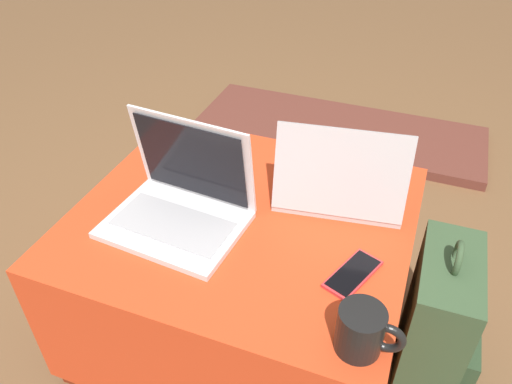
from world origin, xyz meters
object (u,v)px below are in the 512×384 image
laptop_far (339,185)px  coffee_mug (362,331)px  laptop_near (181,202)px  cell_phone (353,274)px  backpack (438,326)px

laptop_far → coffee_mug: size_ratio=2.70×
laptop_near → cell_phone: bearing=-0.1°
laptop_near → laptop_far: (0.35, 0.22, -0.00)m
cell_phone → backpack: (0.23, 0.14, -0.26)m
laptop_far → cell_phone: bearing=102.4°
laptop_far → coffee_mug: (0.15, -0.44, 0.00)m
laptop_near → backpack: bearing=13.4°
laptop_far → coffee_mug: laptop_far is taller
backpack → coffee_mug: size_ratio=3.82×
laptop_far → cell_phone: 0.28m
coffee_mug → cell_phone: bearing=105.8°
laptop_far → backpack: size_ratio=0.71×
laptop_far → coffee_mug: bearing=100.5°
laptop_far → backpack: (0.32, -0.12, -0.30)m
laptop_far → coffee_mug: 0.46m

